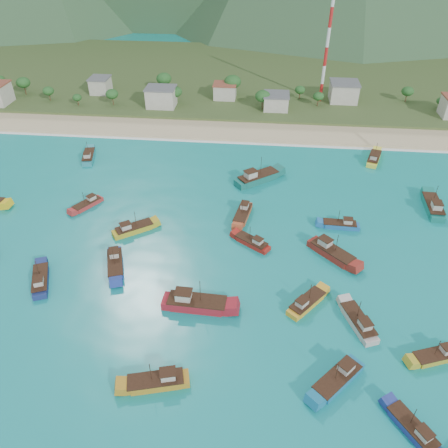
# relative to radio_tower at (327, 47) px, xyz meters

# --- Properties ---
(ground) EXTENTS (600.00, 600.00, 0.00)m
(ground) POSITION_rel_radio_tower_xyz_m (-34.59, -108.00, -22.34)
(ground) COLOR #0C8674
(ground) RESTS_ON ground
(beach) EXTENTS (400.00, 18.00, 1.20)m
(beach) POSITION_rel_radio_tower_xyz_m (-34.59, -29.00, -22.34)
(beach) COLOR beige
(beach) RESTS_ON ground
(land) EXTENTS (400.00, 110.00, 2.40)m
(land) POSITION_rel_radio_tower_xyz_m (-34.59, 32.00, -22.34)
(land) COLOR #385123
(land) RESTS_ON ground
(surf_line) EXTENTS (400.00, 2.50, 0.08)m
(surf_line) POSITION_rel_radio_tower_xyz_m (-34.59, -38.50, -22.34)
(surf_line) COLOR white
(surf_line) RESTS_ON ground
(village) EXTENTS (215.33, 26.43, 7.53)m
(village) POSITION_rel_radio_tower_xyz_m (-27.22, -6.84, -17.47)
(village) COLOR beige
(village) RESTS_ON ground
(vegetation) EXTENTS (273.98, 25.83, 9.23)m
(vegetation) POSITION_rel_radio_tower_xyz_m (-33.83, -3.70, -17.06)
(vegetation) COLOR #235623
(vegetation) RESTS_ON ground
(radio_tower) EXTENTS (1.20, 1.20, 41.48)m
(radio_tower) POSITION_rel_radio_tower_xyz_m (0.00, 0.00, 0.00)
(radio_tower) COLOR red
(radio_tower) RESTS_ON ground
(boat_0) EXTENTS (6.30, 10.94, 6.20)m
(boat_0) POSITION_rel_radio_tower_xyz_m (13.40, -47.43, -21.60)
(boat_0) COLOR yellow
(boat_0) RESTS_ON ground
(boat_1) EXTENTS (6.59, 10.53, 5.99)m
(boat_1) POSITION_rel_radio_tower_xyz_m (-67.38, -111.19, -21.64)
(boat_1) COLOR navy
(boat_1) RESTS_ON ground
(boat_3) EXTENTS (6.50, 10.66, 6.06)m
(boat_3) POSITION_rel_radio_tower_xyz_m (-1.39, -116.24, -21.63)
(boat_3) COLOR #BAB1A8
(boat_3) RESTS_ON ground
(boat_4) EXTENTS (9.84, 10.16, 6.45)m
(boat_4) POSITION_rel_radio_tower_xyz_m (-6.79, -129.35, -21.56)
(boat_4) COLOR #166C96
(boat_4) RESTS_ON ground
(boat_5) EXTENTS (13.30, 4.43, 7.77)m
(boat_5) POSITION_rel_radio_tower_xyz_m (-33.26, -114.80, -21.32)
(boat_5) COLOR maroon
(boat_5) RESTS_ON ground
(boat_6) EXTENTS (4.76, 10.60, 6.04)m
(boat_6) POSITION_rel_radio_tower_xyz_m (-25.92, -82.20, -21.63)
(boat_6) COLOR #B44D2A
(boat_6) RESTS_ON ground
(boat_7) EXTENTS (9.01, 7.38, 5.38)m
(boat_7) POSITION_rel_radio_tower_xyz_m (-22.99, -93.56, -21.75)
(boat_7) COLOR maroon
(boat_7) RESTS_ON ground
(boat_8) EXTENTS (7.45, 9.25, 5.49)m
(boat_8) POSITION_rel_radio_tower_xyz_m (3.81, -136.98, -21.73)
(boat_8) COLOR navy
(boat_8) RESTS_ON ground
(boat_9) EXTENTS (10.94, 10.82, 7.02)m
(boat_9) POSITION_rel_radio_tower_xyz_m (-4.54, -95.78, -21.46)
(boat_9) COLOR maroon
(boat_9) RESTS_ON ground
(boat_11) EXTENTS (11.00, 5.67, 6.24)m
(boat_11) POSITION_rel_radio_tower_xyz_m (-37.09, -132.89, -21.60)
(boat_11) COLOR #B27D1E
(boat_11) RESTS_ON ground
(boat_12) EXTENTS (9.74, 5.75, 5.53)m
(boat_12) POSITION_rel_radio_tower_xyz_m (11.42, -122.73, -21.73)
(boat_12) COLOR #B09A24
(boat_12) RESTS_ON ground
(boat_14) EXTENTS (8.44, 9.29, 5.74)m
(boat_14) POSITION_rel_radio_tower_xyz_m (-11.06, -112.10, -21.69)
(boat_14) COLOR gold
(boat_14) RESTS_ON ground
(boat_17) EXTENTS (6.41, 11.12, 6.31)m
(boat_17) POSITION_rel_radio_tower_xyz_m (-53.02, -104.52, -21.59)
(boat_17) COLOR navy
(boat_17) RESTS_ON ground
(boat_19) EXTENTS (4.29, 12.44, 7.24)m
(boat_19) POSITION_rel_radio_tower_xyz_m (24.09, -73.93, -21.41)
(boat_19) COLOR #116C61
(boat_19) RESTS_ON ground
(boat_20) EXTENTS (9.28, 3.09, 5.42)m
(boat_20) POSITION_rel_radio_tower_xyz_m (-1.23, -84.28, -21.75)
(boat_20) COLOR #1B63A8
(boat_20) RESTS_ON ground
(boat_21) EXTENTS (10.10, 8.36, 6.04)m
(boat_21) POSITION_rel_radio_tower_xyz_m (-52.44, -91.24, -21.63)
(boat_21) COLOR gold
(boat_21) RESTS_ON ground
(boat_24) EXTENTS (6.90, 8.80, 5.19)m
(boat_24) POSITION_rel_radio_tower_xyz_m (-67.84, -81.48, -21.79)
(boat_24) COLOR #A92C2B
(boat_24) RESTS_ON ground
(boat_25) EXTENTS (13.36, 11.75, 8.16)m
(boat_25) POSITION_rel_radio_tower_xyz_m (-22.82, -63.83, -21.25)
(boat_25) COLOR #14635A
(boat_25) RESTS_ON ground
(boat_26) EXTENTS (5.35, 10.79, 6.12)m
(boat_26) POSITION_rel_radio_tower_xyz_m (-76.93, -55.09, -21.62)
(boat_26) COLOR teal
(boat_26) RESTS_ON ground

